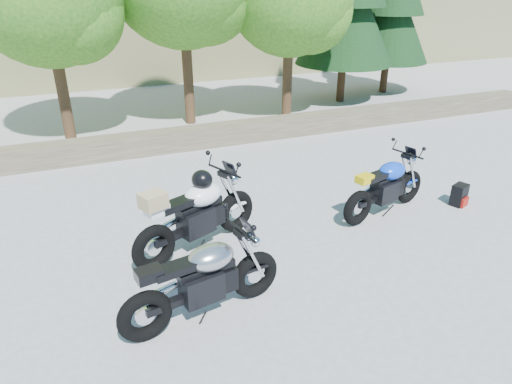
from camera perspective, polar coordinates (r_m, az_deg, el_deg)
ground at (r=6.79m, az=1.61°, el=-9.37°), size 90.00×90.00×0.00m
stone_wall at (r=11.43m, az=-9.45°, el=6.53°), size 22.00×0.55×0.50m
silver_bike at (r=5.67m, az=-6.53°, el=-10.94°), size 2.16×0.72×1.09m
white_bike at (r=6.97m, az=-7.48°, el=-2.59°), size 2.19×1.10×1.28m
blue_bike at (r=8.37m, az=15.95°, el=0.59°), size 2.02×0.81×1.03m
backpack at (r=9.26m, az=24.09°, el=-0.37°), size 0.36×0.33×0.40m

